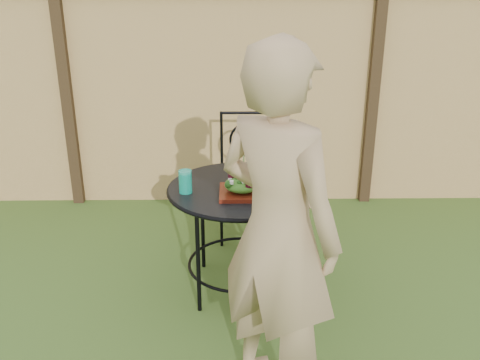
{
  "coord_description": "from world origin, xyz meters",
  "views": [
    {
      "loc": [
        0.1,
        -2.33,
        2.0
      ],
      "look_at": [
        0.15,
        0.78,
        0.75
      ],
      "focal_mm": 40.0,
      "sensor_mm": 36.0,
      "label": 1
    }
  ],
  "objects": [
    {
      "name": "drinking_glass",
      "position": [
        -0.19,
        0.65,
        0.79
      ],
      "size": [
        0.08,
        0.08,
        0.14
      ],
      "primitive_type": "cylinder",
      "color": "#0DA184",
      "rests_on": "patio_table"
    },
    {
      "name": "patio_table",
      "position": [
        0.15,
        0.73,
        0.59
      ],
      "size": [
        0.92,
        0.92,
        0.72
      ],
      "color": "black",
      "rests_on": "ground"
    },
    {
      "name": "diner",
      "position": [
        0.3,
        -0.18,
        0.88
      ],
      "size": [
        0.76,
        0.74,
        1.76
      ],
      "primitive_type": "imported",
      "rotation": [
        0.0,
        0.0,
        2.42
      ],
      "color": "tan",
      "rests_on": "ground"
    },
    {
      "name": "fork",
      "position": [
        0.17,
        0.62,
        0.92
      ],
      "size": [
        0.01,
        0.01,
        0.18
      ],
      "primitive_type": "cylinder",
      "color": "silver",
      "rests_on": "salad"
    },
    {
      "name": "salad",
      "position": [
        0.16,
        0.62,
        0.79
      ],
      "size": [
        0.21,
        0.21,
        0.08
      ],
      "primitive_type": "ellipsoid",
      "color": "#235614",
      "rests_on": "salad_plate"
    },
    {
      "name": "salad_plate",
      "position": [
        0.16,
        0.62,
        0.74
      ],
      "size": [
        0.27,
        0.27,
        0.02
      ],
      "primitive_type": "cube",
      "color": "#490F0A",
      "rests_on": "patio_table"
    },
    {
      "name": "fence",
      "position": [
        -0.0,
        2.19,
        0.95
      ],
      "size": [
        8.0,
        0.12,
        1.9
      ],
      "color": "#EEBD75",
      "rests_on": "ground"
    },
    {
      "name": "patio_chair",
      "position": [
        0.21,
        1.56,
        0.5
      ],
      "size": [
        0.46,
        0.46,
        0.95
      ],
      "color": "black",
      "rests_on": "ground"
    }
  ]
}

